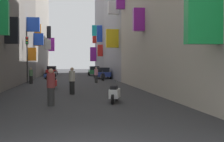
{
  "coord_description": "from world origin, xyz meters",
  "views": [
    {
      "loc": [
        -0.31,
        -5.91,
        1.98
      ],
      "look_at": [
        4.28,
        27.23,
        1.13
      ],
      "focal_mm": 47.78,
      "sensor_mm": 36.0,
      "label": 1
    }
  ],
  "objects_px": {
    "pedestrian_near_left": "(51,87)",
    "scooter_white": "(115,93)",
    "scooter_silver": "(55,73)",
    "pedestrian_near_right": "(72,81)",
    "scooter_black": "(103,77)",
    "pedestrian_mid_street": "(31,76)",
    "scooter_red": "(54,83)",
    "pedestrian_crossing": "(96,75)",
    "parked_car_blue": "(102,73)",
    "parked_car_red": "(52,70)",
    "parked_car_green": "(94,71)",
    "traffic_light_near_corner": "(27,52)",
    "scooter_blue": "(46,76)"
  },
  "relations": [
    {
      "from": "scooter_white",
      "to": "scooter_blue",
      "type": "distance_m",
      "value": 23.51
    },
    {
      "from": "scooter_silver",
      "to": "pedestrian_near_right",
      "type": "xyz_separation_m",
      "value": [
        2.4,
        -26.58,
        0.4
      ]
    },
    {
      "from": "scooter_white",
      "to": "scooter_black",
      "type": "relative_size",
      "value": 1.02
    },
    {
      "from": "scooter_black",
      "to": "pedestrian_near_right",
      "type": "bearing_deg",
      "value": -103.58
    },
    {
      "from": "parked_car_blue",
      "to": "pedestrian_mid_street",
      "type": "relative_size",
      "value": 2.53
    },
    {
      "from": "scooter_white",
      "to": "scooter_silver",
      "type": "xyz_separation_m",
      "value": [
        -4.53,
        30.89,
        -0.0
      ]
    },
    {
      "from": "scooter_black",
      "to": "scooter_silver",
      "type": "height_order",
      "value": "same"
    },
    {
      "from": "parked_car_red",
      "to": "scooter_silver",
      "type": "distance_m",
      "value": 6.51
    },
    {
      "from": "pedestrian_crossing",
      "to": "scooter_red",
      "type": "bearing_deg",
      "value": -120.3
    },
    {
      "from": "parked_car_blue",
      "to": "parked_car_red",
      "type": "distance_m",
      "value": 15.13
    },
    {
      "from": "scooter_white",
      "to": "pedestrian_near_left",
      "type": "relative_size",
      "value": 1.07
    },
    {
      "from": "scooter_silver",
      "to": "pedestrian_mid_street",
      "type": "distance_m",
      "value": 16.13
    },
    {
      "from": "parked_car_blue",
      "to": "scooter_blue",
      "type": "xyz_separation_m",
      "value": [
        -7.23,
        -1.23,
        -0.29
      ]
    },
    {
      "from": "scooter_red",
      "to": "pedestrian_crossing",
      "type": "relative_size",
      "value": 1.14
    },
    {
      "from": "pedestrian_near_left",
      "to": "pedestrian_crossing",
      "type": "bearing_deg",
      "value": 77.83
    },
    {
      "from": "scooter_red",
      "to": "scooter_blue",
      "type": "bearing_deg",
      "value": 97.22
    },
    {
      "from": "parked_car_green",
      "to": "scooter_red",
      "type": "relative_size",
      "value": 2.25
    },
    {
      "from": "parked_car_green",
      "to": "scooter_silver",
      "type": "height_order",
      "value": "parked_car_green"
    },
    {
      "from": "scooter_silver",
      "to": "scooter_blue",
      "type": "relative_size",
      "value": 0.95
    },
    {
      "from": "pedestrian_crossing",
      "to": "pedestrian_near_left",
      "type": "distance_m",
      "value": 16.47
    },
    {
      "from": "parked_car_blue",
      "to": "pedestrian_near_right",
      "type": "bearing_deg",
      "value": -101.57
    },
    {
      "from": "parked_car_red",
      "to": "pedestrian_near_right",
      "type": "height_order",
      "value": "pedestrian_near_right"
    },
    {
      "from": "scooter_red",
      "to": "pedestrian_mid_street",
      "type": "height_order",
      "value": "pedestrian_mid_street"
    },
    {
      "from": "scooter_red",
      "to": "pedestrian_near_left",
      "type": "height_order",
      "value": "pedestrian_near_left"
    },
    {
      "from": "scooter_red",
      "to": "traffic_light_near_corner",
      "type": "height_order",
      "value": "traffic_light_near_corner"
    },
    {
      "from": "scooter_red",
      "to": "pedestrian_mid_street",
      "type": "xyz_separation_m",
      "value": [
        -2.54,
        6.12,
        0.32
      ]
    },
    {
      "from": "parked_car_red",
      "to": "pedestrian_mid_street",
      "type": "xyz_separation_m",
      "value": [
        -0.57,
        -22.5,
        -0.01
      ]
    },
    {
      "from": "parked_car_red",
      "to": "traffic_light_near_corner",
      "type": "bearing_deg",
      "value": -92.68
    },
    {
      "from": "parked_car_green",
      "to": "traffic_light_near_corner",
      "type": "distance_m",
      "value": 19.95
    },
    {
      "from": "pedestrian_crossing",
      "to": "parked_car_red",
      "type": "bearing_deg",
      "value": 104.81
    },
    {
      "from": "pedestrian_near_left",
      "to": "scooter_white",
      "type": "bearing_deg",
      "value": 14.3
    },
    {
      "from": "parked_car_blue",
      "to": "parked_car_red",
      "type": "relative_size",
      "value": 1.01
    },
    {
      "from": "scooter_red",
      "to": "parked_car_blue",
      "type": "bearing_deg",
      "value": 70.61
    },
    {
      "from": "scooter_red",
      "to": "scooter_black",
      "type": "bearing_deg",
      "value": 64.49
    },
    {
      "from": "parked_car_blue",
      "to": "scooter_red",
      "type": "height_order",
      "value": "parked_car_blue"
    },
    {
      "from": "pedestrian_mid_street",
      "to": "pedestrian_crossing",
      "type": "bearing_deg",
      "value": 4.23
    },
    {
      "from": "parked_car_red",
      "to": "scooter_red",
      "type": "bearing_deg",
      "value": -86.06
    },
    {
      "from": "scooter_silver",
      "to": "traffic_light_near_corner",
      "type": "relative_size",
      "value": 0.38
    },
    {
      "from": "scooter_black",
      "to": "pedestrian_crossing",
      "type": "xyz_separation_m",
      "value": [
        -1.08,
        -3.73,
        0.34
      ]
    },
    {
      "from": "parked_car_green",
      "to": "scooter_red",
      "type": "bearing_deg",
      "value": -101.51
    },
    {
      "from": "parked_car_green",
      "to": "parked_car_red",
      "type": "relative_size",
      "value": 1.06
    },
    {
      "from": "parked_car_green",
      "to": "parked_car_blue",
      "type": "height_order",
      "value": "parked_car_green"
    },
    {
      "from": "scooter_black",
      "to": "pedestrian_near_right",
      "type": "xyz_separation_m",
      "value": [
        -3.56,
        -14.72,
        0.4
      ]
    },
    {
      "from": "scooter_black",
      "to": "traffic_light_near_corner",
      "type": "height_order",
      "value": "traffic_light_near_corner"
    },
    {
      "from": "scooter_silver",
      "to": "pedestrian_mid_street",
      "type": "height_order",
      "value": "pedestrian_mid_street"
    },
    {
      "from": "pedestrian_near_right",
      "to": "pedestrian_mid_street",
      "type": "height_order",
      "value": "pedestrian_near_right"
    },
    {
      "from": "scooter_white",
      "to": "scooter_silver",
      "type": "distance_m",
      "value": 31.22
    },
    {
      "from": "scooter_black",
      "to": "scooter_silver",
      "type": "relative_size",
      "value": 1.04
    },
    {
      "from": "parked_car_red",
      "to": "pedestrian_near_left",
      "type": "height_order",
      "value": "pedestrian_near_left"
    },
    {
      "from": "scooter_white",
      "to": "scooter_blue",
      "type": "height_order",
      "value": "same"
    }
  ]
}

